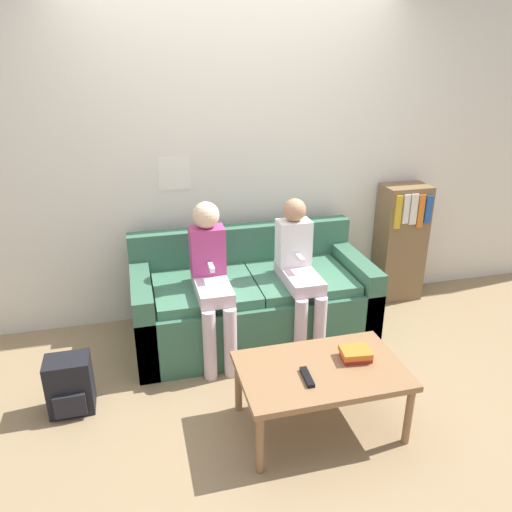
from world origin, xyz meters
The scene contains 10 objects.
ground_plane centered at (0.00, 0.00, 0.00)m, with size 10.00×10.00×0.00m, color #937A56.
wall_back centered at (0.00, 1.03, 1.30)m, with size 8.00×0.06×2.60m.
couch centered at (0.00, 0.52, 0.29)m, with size 1.76×0.82×0.80m.
coffee_table centered at (0.14, -0.57, 0.36)m, with size 0.94×0.59×0.40m.
person_left centered at (-0.33, 0.33, 0.64)m, with size 0.24×0.56×1.12m.
person_right centered at (0.30, 0.33, 0.62)m, with size 0.24×0.56×1.10m.
tv_remote centered at (0.02, -0.64, 0.41)m, with size 0.05×0.17×0.02m.
book_stack centered at (0.36, -0.53, 0.44)m, with size 0.19×0.16×0.06m.
bookshelf centered at (1.42, 0.85, 0.52)m, with size 0.39×0.28×1.03m.
backpack centered at (-1.29, -0.05, 0.18)m, with size 0.26×0.23×0.36m.
Camera 1 is at (-0.81, -2.76, 2.07)m, focal length 35.00 mm.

